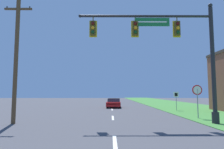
% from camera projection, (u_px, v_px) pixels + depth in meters
% --- Properties ---
extents(grass_verge_right, '(10.00, 110.00, 0.04)m').
position_uv_depth(grass_verge_right, '(178.00, 105.00, 31.56)').
color(grass_verge_right, '#428438').
rests_on(grass_verge_right, ground).
extents(road_center_line, '(0.16, 34.80, 0.01)m').
position_uv_depth(road_center_line, '(112.00, 109.00, 23.53)').
color(road_center_line, silver).
rests_on(road_center_line, ground).
extents(signal_mast, '(8.90, 0.47, 7.78)m').
position_uv_depth(signal_mast, '(176.00, 47.00, 12.87)').
color(signal_mast, '#232326').
rests_on(signal_mast, grass_verge_right).
extents(car_ahead, '(2.02, 4.32, 1.19)m').
position_uv_depth(car_ahead, '(114.00, 103.00, 26.90)').
color(car_ahead, black).
rests_on(car_ahead, ground).
extents(stop_sign, '(0.76, 0.07, 2.50)m').
position_uv_depth(stop_sign, '(197.00, 94.00, 15.14)').
color(stop_sign, gray).
rests_on(stop_sign, grass_verge_right).
extents(route_sign_post, '(0.55, 0.06, 2.03)m').
position_uv_depth(route_sign_post, '(176.00, 97.00, 21.89)').
color(route_sign_post, gray).
rests_on(route_sign_post, grass_verge_right).
extents(utility_pole_near, '(1.80, 0.26, 8.38)m').
position_uv_depth(utility_pole_near, '(16.00, 56.00, 12.91)').
color(utility_pole_near, brown).
rests_on(utility_pole_near, ground).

